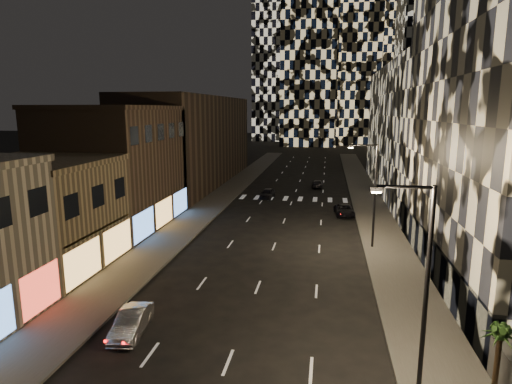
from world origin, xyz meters
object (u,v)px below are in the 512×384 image
(car_dark_rightlane, at_px, (344,210))
(car_silver_parked, at_px, (132,322))
(car_dark_oncoming, at_px, (317,184))
(palm_tree, at_px, (500,338))
(streetlight_near, at_px, (421,277))
(car_dark_midlane, at_px, (267,193))
(streetlight_far, at_px, (372,188))

(car_dark_rightlane, bearing_deg, car_silver_parked, -118.38)
(car_silver_parked, bearing_deg, car_dark_rightlane, 59.68)
(car_dark_oncoming, distance_m, car_dark_rightlane, 17.90)
(palm_tree, bearing_deg, streetlight_near, 177.09)
(car_dark_midlane, height_order, palm_tree, palm_tree)
(car_dark_oncoming, xyz_separation_m, car_dark_rightlane, (3.49, -17.56, 0.02))
(car_silver_parked, height_order, palm_tree, palm_tree)
(car_dark_midlane, height_order, car_dark_rightlane, car_dark_midlane)
(streetlight_near, bearing_deg, car_dark_oncoming, 96.13)
(car_silver_parked, relative_size, car_dark_oncoming, 0.98)
(streetlight_near, xyz_separation_m, car_dark_midlane, (-11.85, 39.74, -4.68))
(palm_tree, bearing_deg, car_dark_rightlane, 98.84)
(streetlight_far, relative_size, palm_tree, 2.59)
(car_silver_parked, bearing_deg, streetlight_far, 43.55)
(car_dark_midlane, bearing_deg, palm_tree, -63.46)
(car_silver_parked, distance_m, palm_tree, 17.71)
(streetlight_near, height_order, palm_tree, streetlight_near)
(car_dark_rightlane, bearing_deg, car_dark_midlane, 135.68)
(car_dark_midlane, bearing_deg, car_silver_parked, -87.62)
(streetlight_far, xyz_separation_m, car_dark_midlane, (-11.85, 19.74, -4.68))
(car_dark_midlane, height_order, car_dark_oncoming, car_dark_midlane)
(car_dark_midlane, relative_size, car_dark_rightlane, 0.89)
(car_dark_oncoming, distance_m, palm_tree, 49.99)
(streetlight_near, height_order, car_dark_rightlane, streetlight_near)
(car_dark_oncoming, bearing_deg, car_dark_rightlane, 100.52)
(streetlight_near, relative_size, streetlight_far, 1.00)
(streetlight_far, bearing_deg, streetlight_near, -90.00)
(car_dark_midlane, relative_size, palm_tree, 1.13)
(car_dark_oncoming, height_order, car_dark_rightlane, car_dark_rightlane)
(car_silver_parked, bearing_deg, palm_tree, -16.70)
(streetlight_far, distance_m, car_silver_parked, 22.77)
(streetlight_near, bearing_deg, palm_tree, -2.91)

